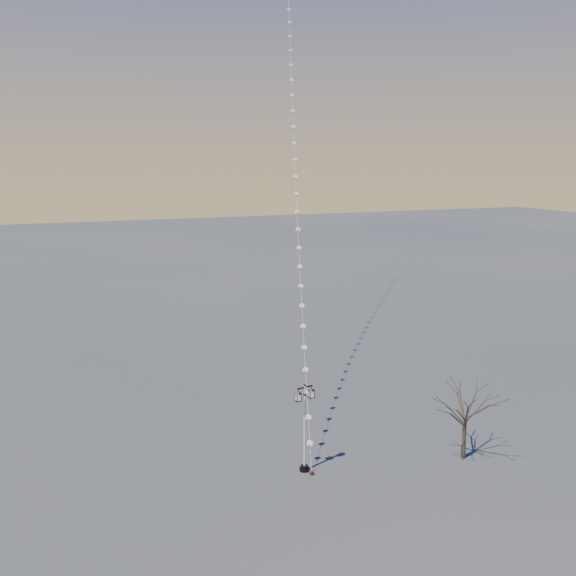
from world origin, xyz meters
TOP-DOWN VIEW (x-y plane):
  - ground at (0.00, 0.00)m, footprint 300.00×300.00m
  - street_lamp at (-0.42, 2.73)m, footprint 1.23×0.58m
  - bare_tree at (8.32, 0.71)m, footprint 2.67×2.67m
  - kite_train at (6.61, 21.04)m, footprint 14.32×38.29m

SIDE VIEW (x-z plane):
  - ground at x=0.00m, z-range 0.00..0.00m
  - street_lamp at x=-0.42m, z-range 0.26..5.16m
  - bare_tree at x=8.32m, z-range 0.86..5.28m
  - kite_train at x=6.61m, z-range -0.07..37.41m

